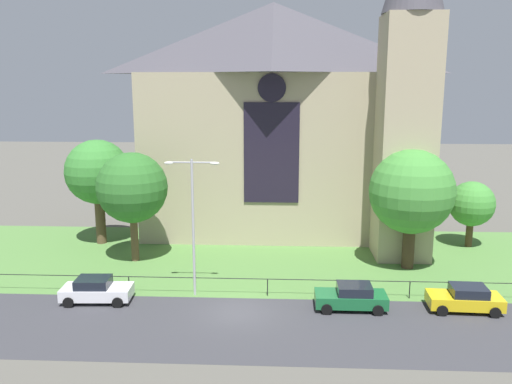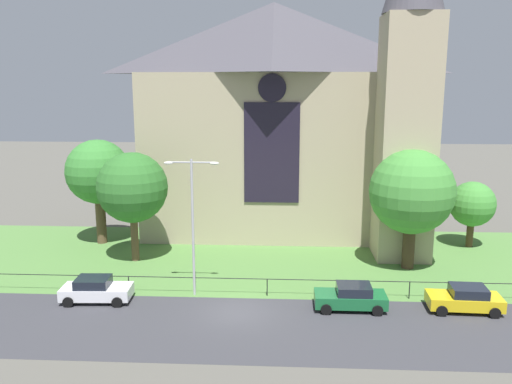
% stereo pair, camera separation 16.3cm
% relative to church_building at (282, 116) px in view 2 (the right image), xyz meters
% --- Properties ---
extents(ground, '(160.00, 160.00, 0.00)m').
position_rel_church_building_xyz_m(ground, '(-2.43, -8.31, -10.27)').
color(ground, '#56544C').
extents(road_asphalt, '(120.00, 8.00, 0.01)m').
position_rel_church_building_xyz_m(road_asphalt, '(-2.43, -20.31, -10.27)').
color(road_asphalt, '#38383D').
rests_on(road_asphalt, ground).
extents(grass_verge, '(120.00, 20.00, 0.01)m').
position_rel_church_building_xyz_m(grass_verge, '(-2.43, -10.31, -10.27)').
color(grass_verge, '#517F3D').
rests_on(grass_verge, ground).
extents(church_building, '(23.20, 16.20, 26.00)m').
position_rel_church_building_xyz_m(church_building, '(0.00, 0.00, 0.00)').
color(church_building, tan).
rests_on(church_building, ground).
extents(iron_railing, '(35.42, 0.07, 1.13)m').
position_rel_church_building_xyz_m(iron_railing, '(-0.77, -15.81, -9.29)').
color(iron_railing, black).
rests_on(iron_railing, ground).
extents(tree_right_near, '(6.00, 6.00, 8.64)m').
position_rel_church_building_xyz_m(tree_right_near, '(9.24, -10.12, -4.67)').
color(tree_right_near, '#423021').
rests_on(tree_right_near, ground).
extents(tree_right_far, '(3.65, 3.65, 5.41)m').
position_rel_church_building_xyz_m(tree_right_far, '(15.46, -4.68, -6.72)').
color(tree_right_far, '#4C3823').
rests_on(tree_right_far, ground).
extents(tree_left_near, '(5.22, 5.22, 8.22)m').
position_rel_church_building_xyz_m(tree_left_near, '(-10.95, -9.49, -4.69)').
color(tree_left_near, brown).
rests_on(tree_left_near, ground).
extents(tree_left_far, '(5.27, 5.27, 8.69)m').
position_rel_church_building_xyz_m(tree_left_far, '(-15.01, -5.18, -4.30)').
color(tree_left_far, brown).
rests_on(tree_left_far, ground).
extents(streetlamp_near, '(3.37, 0.26, 8.68)m').
position_rel_church_building_xyz_m(streetlamp_near, '(-5.37, -15.91, -4.79)').
color(streetlamp_near, '#B2B2B7').
rests_on(streetlamp_near, ground).
extents(parked_car_white, '(4.28, 2.18, 1.51)m').
position_rel_church_building_xyz_m(parked_car_white, '(-11.22, -17.22, -9.53)').
color(parked_car_white, silver).
rests_on(parked_car_white, ground).
extents(parked_car_green, '(4.21, 2.03, 1.51)m').
position_rel_church_building_xyz_m(parked_car_green, '(4.25, -17.53, -9.53)').
color(parked_car_green, '#196033').
rests_on(parked_car_green, ground).
extents(parked_car_yellow, '(4.27, 2.18, 1.51)m').
position_rel_church_building_xyz_m(parked_car_yellow, '(10.91, -17.45, -9.53)').
color(parked_car_yellow, gold).
rests_on(parked_car_yellow, ground).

